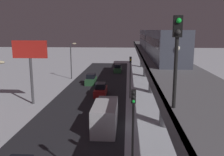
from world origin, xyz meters
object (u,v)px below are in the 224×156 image
(subway_train, at_px, (154,40))
(rail_signal, at_px, (177,46))
(box_truck, at_px, (106,115))
(commercial_billboard, at_px, (30,56))
(sedan_green_2, at_px, (118,69))
(traffic_light_near, at_px, (133,121))
(traffic_light_mid, at_px, (130,71))
(sedan_green, at_px, (91,80))
(sedan_red, at_px, (101,90))

(subway_train, distance_m, rail_signal, 29.12)
(rail_signal, xyz_separation_m, box_truck, (4.35, -14.11, -8.26))
(subway_train, bearing_deg, commercial_billboard, 22.26)
(sedan_green_2, xyz_separation_m, traffic_light_near, (-2.90, 44.12, 3.40))
(subway_train, relative_size, traffic_light_near, 5.76)
(subway_train, distance_m, sedan_green_2, 22.71)
(box_truck, xyz_separation_m, traffic_light_mid, (-2.70, -11.41, 2.85))
(sedan_green, height_order, sedan_red, same)
(traffic_light_mid, bearing_deg, subway_train, -137.30)
(rail_signal, relative_size, sedan_red, 0.85)
(box_truck, height_order, traffic_light_near, traffic_light_near)
(subway_train, bearing_deg, box_truck, 66.45)
(sedan_red, bearing_deg, rail_signal, -76.84)
(subway_train, xyz_separation_m, box_truck, (6.50, 14.92, -7.31))
(sedan_red, height_order, traffic_light_near, traffic_light_near)
(sedan_red, xyz_separation_m, traffic_light_mid, (-4.70, 1.66, 3.40))
(traffic_light_near, bearing_deg, box_truck, -73.26)
(rail_signal, height_order, commercial_billboard, rail_signal)
(sedan_green_2, relative_size, traffic_light_mid, 0.71)
(traffic_light_mid, bearing_deg, box_truck, 76.69)
(sedan_green_2, distance_m, traffic_light_near, 44.34)
(box_truck, bearing_deg, traffic_light_mid, -103.31)
(sedan_green, xyz_separation_m, traffic_light_near, (-7.50, 30.24, 3.41))
(box_truck, bearing_deg, rail_signal, 107.15)
(box_truck, distance_m, commercial_billboard, 14.56)
(traffic_light_near, relative_size, traffic_light_mid, 1.00)
(traffic_light_near, bearing_deg, sedan_red, -77.96)
(sedan_green, height_order, traffic_light_near, traffic_light_near)
(box_truck, xyz_separation_m, commercial_billboard, (11.05, -7.73, 5.48))
(subway_train, bearing_deg, sedan_green_2, -71.67)
(box_truck, relative_size, traffic_light_mid, 1.16)
(rail_signal, distance_m, commercial_billboard, 26.87)
(sedan_green_2, bearing_deg, traffic_light_mid, -83.03)
(rail_signal, relative_size, traffic_light_mid, 0.62)
(subway_train, bearing_deg, traffic_light_near, 80.96)
(traffic_light_near, height_order, commercial_billboard, commercial_billboard)
(subway_train, bearing_deg, sedan_red, 12.26)
(traffic_light_near, bearing_deg, rail_signal, 107.86)
(rail_signal, relative_size, sedan_green, 0.90)
(traffic_light_mid, bearing_deg, traffic_light_near, 90.00)
(traffic_light_near, xyz_separation_m, commercial_billboard, (13.75, -16.71, 2.63))
(traffic_light_near, relative_size, commercial_billboard, 0.72)
(rail_signal, height_order, traffic_light_near, rail_signal)
(sedan_green, distance_m, box_truck, 21.81)
(sedan_green, bearing_deg, subway_train, 150.68)
(sedan_red, bearing_deg, commercial_billboard, -149.47)
(subway_train, xyz_separation_m, traffic_light_near, (3.80, 23.89, -4.46))
(sedan_red, xyz_separation_m, commercial_billboard, (9.05, 5.34, 6.03))
(sedan_red, distance_m, commercial_billboard, 12.11)
(subway_train, relative_size, sedan_red, 7.82)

